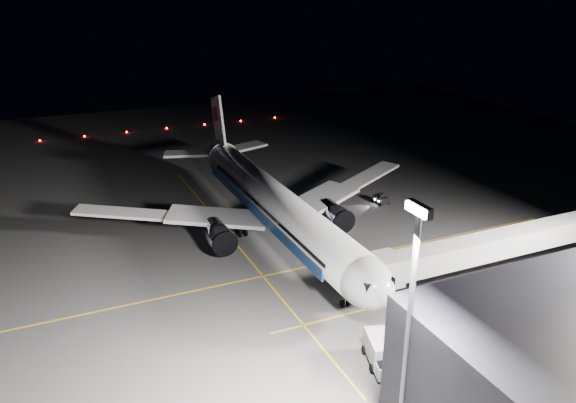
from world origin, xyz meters
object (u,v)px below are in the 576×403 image
Objects in this scene: airliner at (273,202)px; jet_bridge at (482,248)px; safety_cone_b at (313,242)px; service_truck at (381,352)px; safety_cone_a at (344,241)px; safety_cone_c at (328,211)px; baggage_tug at (381,199)px; floodlight_mast_south at (410,309)px.

airliner reaches higher than jet_bridge.
safety_cone_b is (5.25, 4.00, -4.87)m from airliner.
jet_bridge is 22.41m from service_truck.
airliner is at bearing -142.67° from safety_cone_b.
safety_cone_a is at bearing 174.57° from service_truck.
jet_bridge reaches higher than safety_cone_c.
baggage_tug is at bearing 163.82° from service_truck.
airliner is 10.53× the size of service_truck.
safety_cone_a is at bearing 70.97° from safety_cone_b.
safety_cone_c reaches higher than safety_cone_a.
safety_cone_b is at bearing 164.39° from floodlight_mast_south.
safety_cone_b is at bearing -67.29° from baggage_tug.
safety_cone_a is 1.14× the size of safety_cone_b.
jet_bridge is 50.53× the size of safety_cone_c.
airliner is 90.31× the size of safety_cone_c.
safety_cone_a reaches higher than safety_cone_b.
floodlight_mast_south is 39.10m from safety_cone_a.
floodlight_mast_south is at bearing -22.46° from safety_cone_a.
floodlight_mast_south is at bearing -15.61° from safety_cone_b.
service_truck is 2.22× the size of baggage_tug.
safety_cone_c is (-36.40, 13.50, -1.15)m from service_truck.
floodlight_mast_south is at bearing -8.33° from airliner.
jet_bridge is 13.05× the size of baggage_tug.
baggage_tug is at bearing 101.50° from airliner.
floodlight_mast_south is 7.85× the size of baggage_tug.
safety_cone_c is (-45.20, 17.36, -12.03)m from floodlight_mast_south.
safety_cone_a is 0.98× the size of safety_cone_c.
airliner reaches higher than safety_cone_a.
baggage_tug reaches higher than safety_cone_b.
jet_bridge reaches higher than baggage_tug.
safety_cone_b is at bearing -141.75° from jet_bridge.
floodlight_mast_south is at bearing -37.28° from baggage_tug.
baggage_tug is (-4.36, 21.44, -4.34)m from airliner.
safety_cone_a is (6.69, 8.20, -4.83)m from airliner.
airliner is 2.97× the size of floodlight_mast_south.
service_truck is 43.58m from baggage_tug.
service_truck is 9.93× the size of safety_cone_b.
baggage_tug is at bearing 91.33° from safety_cone_c.
floodlight_mast_south is at bearing -21.01° from safety_cone_c.
floodlight_mast_south reaches higher than baggage_tug.
baggage_tug is (-36.64, 23.58, -0.67)m from service_truck.
floodlight_mast_south is (18.00, -24.07, 7.79)m from jet_bridge.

